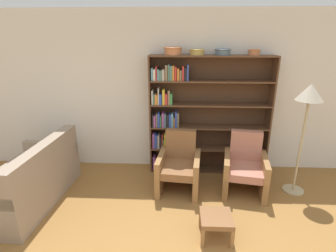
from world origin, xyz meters
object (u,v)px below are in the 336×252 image
(bowl_cream, at_px, (223,52))
(armchair_cushioned, at_px, (245,167))
(bowl_brass, at_px, (173,51))
(footstool, at_px, (216,220))
(bowl_sage, at_px, (254,52))
(couch, at_px, (28,182))
(bowl_slate, at_px, (197,52))
(armchair_leather, at_px, (179,166))
(bookshelf, at_px, (196,118))
(floor_lamp, at_px, (309,101))

(bowl_cream, relative_size, armchair_cushioned, 0.28)
(bowl_brass, xyz_separation_m, footstool, (0.58, -1.70, -1.85))
(bowl_sage, bearing_deg, couch, -161.95)
(bowl_cream, distance_m, armchair_cushioned, 1.85)
(bowl_slate, distance_m, bowl_cream, 0.41)
(couch, bearing_deg, armchair_leather, -75.22)
(armchair_cushioned, distance_m, footstool, 1.22)
(footstool, bearing_deg, bookshelf, 95.52)
(bowl_slate, xyz_separation_m, bowl_cream, (0.41, -0.00, 0.00))
(bowl_sage, distance_m, floor_lamp, 1.10)
(bowl_brass, bearing_deg, bookshelf, 1.99)
(bowl_sage, bearing_deg, bowl_slate, 180.00)
(bowl_cream, xyz_separation_m, couch, (-2.84, -1.09, -1.77))
(bookshelf, xyz_separation_m, floor_lamp, (1.52, -0.64, 0.47))
(bowl_brass, relative_size, footstool, 0.77)
(footstool, bearing_deg, floor_lamp, 38.39)
(bowl_slate, bearing_deg, floor_lamp, -21.85)
(couch, bearing_deg, bowl_slate, -63.11)
(bookshelf, distance_m, armchair_leather, 0.92)
(bowl_cream, xyz_separation_m, floor_lamp, (1.15, -0.62, -0.63))
(floor_lamp, bearing_deg, footstool, -141.61)
(bowl_brass, height_order, bowl_cream, bowl_brass)
(bowl_brass, relative_size, armchair_leather, 0.32)
(bowl_cream, height_order, bowl_sage, bowl_cream)
(bowl_slate, height_order, armchair_leather, bowl_slate)
(armchair_cushioned, xyz_separation_m, footstool, (-0.57, -1.07, -0.14))
(bowl_slate, bearing_deg, armchair_leather, -112.09)
(bowl_cream, height_order, armchair_leather, bowl_cream)
(couch, bearing_deg, floor_lamp, -80.53)
(bookshelf, height_order, armchair_cushioned, bookshelf)
(bowl_brass, bearing_deg, floor_lamp, -17.87)
(armchair_cushioned, bearing_deg, bowl_sage, -91.49)
(bowl_cream, xyz_separation_m, armchair_leather, (-0.66, -0.63, -1.70))
(couch, bearing_deg, bookshelf, -63.11)
(bowl_brass, relative_size, armchair_cushioned, 0.32)
(armchair_cushioned, bearing_deg, armchair_leather, 10.02)
(bowl_sage, height_order, footstool, bowl_sage)
(couch, xyz_separation_m, floor_lamp, (4.00, 0.46, 1.14))
(armchair_leather, bearing_deg, bowl_slate, -106.10)
(bowl_sage, relative_size, footstool, 0.51)
(bowl_slate, bearing_deg, bowl_cream, -0.00)
(floor_lamp, distance_m, footstool, 2.11)
(bowl_sage, bearing_deg, floor_lamp, -43.34)
(bowl_brass, distance_m, couch, 2.93)
(couch, height_order, floor_lamp, floor_lamp)
(bowl_slate, relative_size, floor_lamp, 0.15)
(bowl_cream, bearing_deg, bookshelf, 177.80)
(bookshelf, height_order, footstool, bookshelf)
(couch, bearing_deg, armchair_cushioned, -78.96)
(bowl_slate, xyz_separation_m, armchair_leather, (-0.25, -0.63, -1.70))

